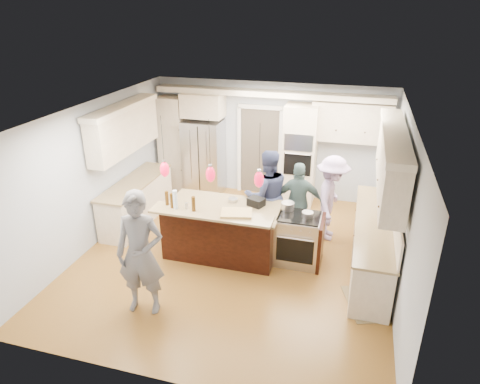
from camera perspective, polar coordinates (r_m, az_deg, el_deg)
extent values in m
plane|color=olive|center=(8.05, -0.68, -8.48)|extent=(6.00, 6.00, 0.00)
cube|color=#B2BCC6|center=(10.15, 4.09, 6.91)|extent=(5.50, 0.04, 2.70)
cube|color=#B2BCC6|center=(4.99, -10.77, -13.09)|extent=(5.50, 0.04, 2.70)
cube|color=#B2BCC6|center=(8.55, -18.71, 2.34)|extent=(0.04, 6.00, 2.70)
cube|color=#B2BCC6|center=(7.20, 20.76, -2.05)|extent=(0.04, 6.00, 2.70)
cube|color=white|center=(6.98, -0.79, 10.55)|extent=(5.50, 6.00, 0.04)
cube|color=#B7B7BC|center=(10.37, -4.83, 4.65)|extent=(0.90, 0.70, 1.80)
cube|color=beige|center=(9.79, 7.97, 4.84)|extent=(0.72, 0.64, 2.30)
cube|color=black|center=(9.36, 7.81, 6.53)|extent=(0.60, 0.02, 0.35)
cube|color=black|center=(9.52, 7.64, 3.66)|extent=(0.60, 0.02, 0.50)
cylinder|color=#B7B7BC|center=(9.40, 7.69, 5.02)|extent=(0.55, 0.02, 0.02)
cube|color=beige|center=(10.64, -8.83, 6.37)|extent=(0.60, 0.58, 2.30)
cube|color=beige|center=(10.08, -4.96, 11.47)|extent=(0.95, 0.58, 0.55)
cube|color=beige|center=(9.63, 14.63, 8.96)|extent=(1.70, 0.35, 0.85)
cube|color=beige|center=(9.69, 4.04, 12.98)|extent=(5.30, 0.38, 0.12)
cube|color=#4C443A|center=(10.28, 2.66, 5.42)|extent=(0.90, 0.06, 2.10)
cube|color=white|center=(9.95, 2.73, 11.25)|extent=(1.04, 0.06, 0.10)
cube|color=beige|center=(7.86, 17.12, -6.82)|extent=(0.60, 3.00, 0.88)
cube|color=tan|center=(7.64, 17.54, -3.85)|extent=(0.64, 3.05, 0.04)
cube|color=beige|center=(7.23, 19.54, 3.65)|extent=(0.35, 3.00, 0.85)
cube|color=beige|center=(7.08, 19.99, 7.30)|extent=(0.37, 3.10, 0.10)
cube|color=beige|center=(9.34, -13.54, -1.27)|extent=(0.60, 2.20, 0.88)
cube|color=tan|center=(9.16, -13.82, 1.33)|extent=(0.64, 2.25, 0.04)
cube|color=beige|center=(8.88, -15.19, 7.85)|extent=(0.35, 2.20, 0.85)
cube|color=beige|center=(8.76, -15.47, 10.86)|extent=(0.37, 2.30, 0.10)
cube|color=black|center=(8.01, -2.12, -5.01)|extent=(2.00, 1.00, 0.88)
cube|color=tan|center=(7.80, -2.17, -2.05)|extent=(2.10, 1.10, 0.04)
cube|color=black|center=(7.50, -3.43, -6.33)|extent=(2.00, 0.12, 1.08)
cube|color=tan|center=(7.12, -3.91, -2.98)|extent=(2.10, 0.42, 0.04)
cube|color=black|center=(7.79, 2.18, -1.32)|extent=(0.34, 0.31, 0.15)
cube|color=#B7B7BC|center=(7.75, 7.71, -6.24)|extent=(0.76, 0.66, 0.90)
cube|color=black|center=(7.49, 7.30, -7.83)|extent=(0.65, 0.01, 0.45)
cube|color=black|center=(7.53, 7.90, -3.22)|extent=(0.72, 0.59, 0.02)
cube|color=black|center=(7.72, 10.73, -6.67)|extent=(0.06, 0.71, 0.88)
cylinder|color=black|center=(6.99, -10.32, 7.00)|extent=(0.01, 0.01, 0.75)
ellipsoid|color=red|center=(7.16, -10.02, 2.98)|extent=(0.15, 0.15, 0.26)
cylinder|color=black|center=(6.69, -4.09, 6.55)|extent=(0.01, 0.01, 0.75)
ellipsoid|color=red|center=(6.87, -3.96, 2.37)|extent=(0.15, 0.15, 0.26)
cylinder|color=black|center=(6.47, 2.64, 5.99)|extent=(0.01, 0.01, 0.75)
ellipsoid|color=red|center=(6.66, 2.55, 1.69)|extent=(0.15, 0.15, 0.26)
imported|color=slate|center=(6.44, -13.15, -8.05)|extent=(0.78, 0.57, 1.95)
imported|color=navy|center=(8.26, 3.62, -0.45)|extent=(1.11, 1.02, 1.83)
imported|color=#4B6968|center=(8.30, 7.79, -1.36)|extent=(0.98, 0.50, 1.60)
imported|color=#A68EBF|center=(8.44, 12.06, -0.84)|extent=(0.69, 1.13, 1.70)
cube|color=olive|center=(7.20, 16.69, -14.05)|extent=(0.88, 1.07, 0.01)
cylinder|color=silver|center=(7.27, -8.63, -1.01)|extent=(0.08, 0.08, 0.33)
cylinder|color=#42290B|center=(7.44, -9.73, -0.82)|extent=(0.07, 0.07, 0.25)
cylinder|color=#42290B|center=(7.32, -9.05, -1.15)|extent=(0.07, 0.07, 0.26)
cylinder|color=#42290B|center=(7.15, -6.22, -1.59)|extent=(0.08, 0.08, 0.26)
cylinder|color=#B7B7BC|center=(7.28, -7.15, -1.84)|extent=(0.07, 0.07, 0.11)
cube|color=tan|center=(7.06, -0.47, -2.82)|extent=(0.58, 0.47, 0.04)
cylinder|color=#B7B7BC|center=(7.69, 6.38, -1.86)|extent=(0.23, 0.23, 0.14)
cylinder|color=#B7B7BC|center=(7.48, 9.00, -2.98)|extent=(0.20, 0.20, 0.10)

